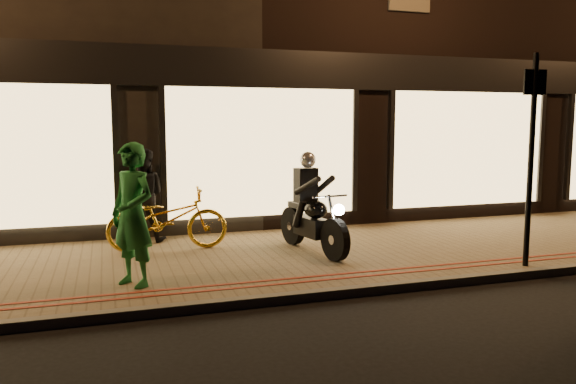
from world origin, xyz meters
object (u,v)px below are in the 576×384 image
at_px(bicycle_gold, 168,219).
at_px(person_green, 133,215).
at_px(motorcycle, 311,213).
at_px(sign_post, 531,149).

distance_m(bicycle_gold, person_green, 2.03).
height_order(motorcycle, person_green, person_green).
height_order(motorcycle, sign_post, sign_post).
xyz_separation_m(sign_post, person_green, (-5.40, 0.73, -0.77)).
xyz_separation_m(bicycle_gold, person_green, (-0.62, -1.89, 0.40)).
bearing_deg(person_green, sign_post, 43.46).
xyz_separation_m(motorcycle, bicycle_gold, (-2.16, 0.83, -0.11)).
xyz_separation_m(motorcycle, person_green, (-2.78, -1.06, 0.29)).
bearing_deg(motorcycle, bicycle_gold, 148.67).
bearing_deg(sign_post, bicycle_gold, 151.25).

